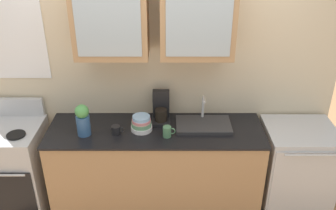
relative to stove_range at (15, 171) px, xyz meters
name	(u,v)px	position (x,y,z in m)	size (l,w,h in m)	color
ground_plane	(156,209)	(1.33, 0.00, -0.48)	(10.00, 10.00, 0.00)	#936B47
back_wall_unit	(153,52)	(1.33, 0.30, 1.08)	(3.33, 0.45, 2.88)	beige
counter	(155,171)	(1.33, 0.00, -0.01)	(1.93, 0.61, 0.94)	#A87F56
stove_range	(15,171)	(0.00, 0.00, 0.00)	(0.57, 0.61, 1.12)	silver
sink_faucet	(202,124)	(1.77, 0.06, 0.48)	(0.49, 0.31, 0.25)	#2D2D30
bowl_stack	(140,124)	(1.21, -0.01, 0.53)	(0.19, 0.19, 0.14)	white
vase	(81,120)	(0.72, -0.08, 0.61)	(0.12, 0.12, 0.29)	#33598C
cup_near_sink	(166,132)	(1.44, -0.11, 0.51)	(0.11, 0.07, 0.10)	#4C7F59
cup_near_bowls	(115,130)	(0.99, -0.07, 0.50)	(0.11, 0.08, 0.08)	black
dishwasher	(293,171)	(2.64, 0.00, -0.01)	(0.63, 0.60, 0.94)	silver
coffee_maker	(160,110)	(1.38, 0.16, 0.57)	(0.17, 0.20, 0.29)	black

